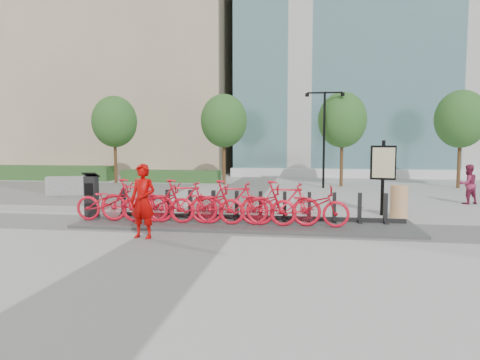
# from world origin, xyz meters

# --- Properties ---
(ground) EXTENTS (120.00, 120.00, 0.00)m
(ground) POSITION_xyz_m (0.00, 0.00, 0.00)
(ground) COLOR #A8A9A5
(tan_building) EXTENTS (26.00, 16.00, 30.00)m
(tan_building) POSITION_xyz_m (-16.00, 26.00, 15.00)
(tan_building) COLOR #CDB68B
(tan_building) RESTS_ON ground
(glass_building) EXTENTS (32.00, 16.00, 24.00)m
(glass_building) POSITION_xyz_m (14.00, 26.00, 12.00)
(glass_building) COLOR slate
(glass_building) RESTS_ON ground
(gravel_patch) EXTENTS (14.00, 14.00, 0.00)m
(gravel_patch) POSITION_xyz_m (-10.00, 7.00, 0.01)
(gravel_patch) COLOR #67625B
(gravel_patch) RESTS_ON ground
(hedge_a) EXTENTS (10.00, 1.40, 0.90)m
(hedge_a) POSITION_xyz_m (-14.00, 13.50, 0.45)
(hedge_a) COLOR #284921
(hedge_a) RESTS_ON ground
(hedge_b) EXTENTS (6.00, 1.20, 0.70)m
(hedge_b) POSITION_xyz_m (-5.00, 13.20, 0.35)
(hedge_b) COLOR #284921
(hedge_b) RESTS_ON ground
(tree_0) EXTENTS (2.60, 2.60, 5.10)m
(tree_0) POSITION_xyz_m (-8.00, 12.00, 3.59)
(tree_0) COLOR brown
(tree_0) RESTS_ON ground
(tree_1) EXTENTS (2.60, 2.60, 5.10)m
(tree_1) POSITION_xyz_m (-1.50, 12.00, 3.59)
(tree_1) COLOR brown
(tree_1) RESTS_ON ground
(tree_2) EXTENTS (2.60, 2.60, 5.10)m
(tree_2) POSITION_xyz_m (5.00, 12.00, 3.59)
(tree_2) COLOR brown
(tree_2) RESTS_ON ground
(tree_3) EXTENTS (2.60, 2.60, 5.10)m
(tree_3) POSITION_xyz_m (11.00, 12.00, 3.59)
(tree_3) COLOR brown
(tree_3) RESTS_ON ground
(streetlamp) EXTENTS (2.00, 0.20, 5.00)m
(streetlamp) POSITION_xyz_m (4.00, 11.00, 3.13)
(streetlamp) COLOR black
(streetlamp) RESTS_ON ground
(dock_pad) EXTENTS (9.60, 2.40, 0.08)m
(dock_pad) POSITION_xyz_m (1.30, 0.30, 0.04)
(dock_pad) COLOR #464646
(dock_pad) RESTS_ON ground
(dock_rail_posts) EXTENTS (8.02, 0.50, 0.85)m
(dock_rail_posts) POSITION_xyz_m (1.36, 0.77, 0.51)
(dock_rail_posts) COLOR black
(dock_rail_posts) RESTS_ON dock_pad
(bike_0) EXTENTS (2.14, 0.75, 1.12)m
(bike_0) POSITION_xyz_m (-2.60, -0.05, 0.64)
(bike_0) COLOR red
(bike_0) RESTS_ON dock_pad
(bike_1) EXTENTS (2.07, 0.59, 1.25)m
(bike_1) POSITION_xyz_m (-1.88, -0.05, 0.70)
(bike_1) COLOR red
(bike_1) RESTS_ON dock_pad
(bike_2) EXTENTS (2.14, 0.75, 1.12)m
(bike_2) POSITION_xyz_m (-1.16, -0.05, 0.64)
(bike_2) COLOR red
(bike_2) RESTS_ON dock_pad
(bike_3) EXTENTS (2.07, 0.59, 1.25)m
(bike_3) POSITION_xyz_m (-0.44, -0.05, 0.70)
(bike_3) COLOR red
(bike_3) RESTS_ON dock_pad
(bike_4) EXTENTS (2.14, 0.75, 1.12)m
(bike_4) POSITION_xyz_m (0.28, -0.05, 0.64)
(bike_4) COLOR red
(bike_4) RESTS_ON dock_pad
(bike_5) EXTENTS (2.07, 0.59, 1.25)m
(bike_5) POSITION_xyz_m (1.00, -0.05, 0.70)
(bike_5) COLOR red
(bike_5) RESTS_ON dock_pad
(bike_6) EXTENTS (2.14, 0.75, 1.12)m
(bike_6) POSITION_xyz_m (1.72, -0.05, 0.64)
(bike_6) COLOR red
(bike_6) RESTS_ON dock_pad
(bike_7) EXTENTS (2.07, 0.59, 1.25)m
(bike_7) POSITION_xyz_m (2.44, -0.05, 0.70)
(bike_7) COLOR red
(bike_7) RESTS_ON dock_pad
(bike_8) EXTENTS (2.14, 0.75, 1.12)m
(bike_8) POSITION_xyz_m (3.16, -0.05, 0.64)
(bike_8) COLOR red
(bike_8) RESTS_ON dock_pad
(kiosk) EXTENTS (0.45, 0.38, 1.39)m
(kiosk) POSITION_xyz_m (-3.46, 0.44, 0.75)
(kiosk) COLOR black
(kiosk) RESTS_ON dock_pad
(worker_red) EXTENTS (0.75, 0.56, 1.86)m
(worker_red) POSITION_xyz_m (-0.95, -1.73, 0.93)
(worker_red) COLOR #A90301
(worker_red) RESTS_ON ground
(pedestrian) EXTENTS (0.89, 0.79, 1.54)m
(pedestrian) POSITION_xyz_m (9.29, 5.84, 0.77)
(pedestrian) COLOR #93274A
(pedestrian) RESTS_ON ground
(construction_barrel) EXTENTS (0.55, 0.55, 1.03)m
(construction_barrel) POSITION_xyz_m (5.97, 2.16, 0.52)
(construction_barrel) COLOR orange
(construction_barrel) RESTS_ON ground
(jersey_barrier) EXTENTS (2.24, 1.28, 0.84)m
(jersey_barrier) POSITION_xyz_m (-7.47, 6.25, 0.42)
(jersey_barrier) COLOR #ABABAB
(jersey_barrier) RESTS_ON ground
(map_sign) EXTENTS (0.81, 0.28, 2.45)m
(map_sign) POSITION_xyz_m (5.54, 2.64, 1.62)
(map_sign) COLOR black
(map_sign) RESTS_ON ground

